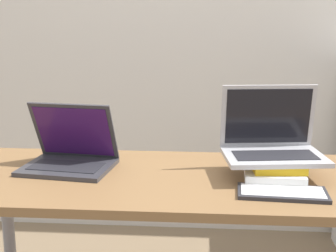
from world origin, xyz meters
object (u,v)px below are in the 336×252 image
Objects in this scene: laptop_on_books at (272,143)px; wireless_keyboard at (282,193)px; laptop_left at (70,155)px; book_stack at (274,168)px.

wireless_keyboard is (0.01, -0.20, -0.11)m from laptop_on_books.
laptop_left is at bearing 163.30° from wireless_keyboard.
book_stack is at bearing -73.46° from laptop_on_books.
laptop_on_books is 1.29× the size of wireless_keyboard.
wireless_keyboard is (0.74, -0.22, -0.04)m from laptop_left.
laptop_on_books is at bearing -1.40° from laptop_left.
book_stack reaches higher than wireless_keyboard.
laptop_on_books is 0.23m from wireless_keyboard.
laptop_on_books is (-0.01, 0.02, 0.08)m from book_stack.
laptop_left is 0.74m from book_stack.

